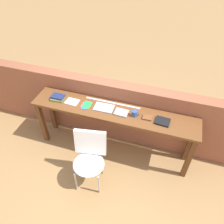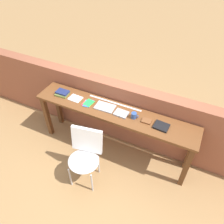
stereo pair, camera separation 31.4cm
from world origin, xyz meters
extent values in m
plane|color=#9E7547|center=(0.00, 0.00, 0.00)|extent=(40.00, 40.00, 0.00)
cube|color=#935138|center=(0.00, 0.64, 0.56)|extent=(6.00, 0.20, 1.12)
cube|color=brown|center=(0.00, 0.30, 0.86)|extent=(2.50, 0.44, 0.04)
cube|color=#5B341A|center=(-1.19, 0.14, 0.42)|extent=(0.07, 0.07, 0.84)
cube|color=#5B341A|center=(1.19, 0.14, 0.42)|extent=(0.07, 0.07, 0.84)
cube|color=#5B341A|center=(-1.19, 0.46, 0.42)|extent=(0.07, 0.07, 0.84)
cube|color=#5B341A|center=(1.19, 0.46, 0.42)|extent=(0.07, 0.07, 0.84)
ellipsoid|color=white|center=(-0.13, -0.40, 0.45)|extent=(0.51, 0.49, 0.08)
cube|color=white|center=(-0.17, -0.21, 0.69)|extent=(0.45, 0.18, 0.40)
cylinder|color=#B2B2B7|center=(-0.27, -0.58, 0.21)|extent=(0.02, 0.02, 0.41)
cylinder|color=#B2B2B7|center=(0.06, -0.52, 0.21)|extent=(0.02, 0.02, 0.41)
cylinder|color=#B2B2B7|center=(-0.32, -0.27, 0.21)|extent=(0.02, 0.02, 0.41)
cylinder|color=#B2B2B7|center=(0.00, -0.21, 0.21)|extent=(0.02, 0.02, 0.41)
cube|color=olive|center=(-0.90, 0.30, 0.89)|extent=(0.21, 0.18, 0.03)
cube|color=navy|center=(-0.90, 0.31, 0.92)|extent=(0.20, 0.13, 0.03)
cube|color=white|center=(-0.66, 0.30, 0.89)|extent=(0.20, 0.16, 0.01)
cube|color=yellow|center=(-0.41, 0.30, 0.88)|extent=(0.13, 0.18, 0.00)
cube|color=#E5334C|center=(-0.44, 0.28, 0.88)|extent=(0.13, 0.15, 0.00)
cube|color=#3399D8|center=(-0.42, 0.28, 0.89)|extent=(0.13, 0.17, 0.00)
cube|color=purple|center=(-0.41, 0.30, 0.89)|extent=(0.11, 0.17, 0.00)
cube|color=green|center=(-0.41, 0.29, 0.89)|extent=(0.14, 0.17, 0.00)
cube|color=#9E9EA3|center=(-0.15, 0.32, 0.89)|extent=(0.30, 0.20, 0.02)
cube|color=#9E9EA3|center=(0.13, 0.29, 0.89)|extent=(0.20, 0.16, 0.02)
cylinder|color=#2D4C8C|center=(0.32, 0.29, 0.93)|extent=(0.08, 0.08, 0.09)
torus|color=#2D4C8C|center=(0.36, 0.29, 0.93)|extent=(0.06, 0.01, 0.06)
cube|color=brown|center=(0.50, 0.30, 0.89)|extent=(0.13, 0.11, 0.02)
cube|color=black|center=(0.72, 0.29, 0.89)|extent=(0.21, 0.18, 0.03)
cube|color=silver|center=(-0.06, 0.47, 0.88)|extent=(0.86, 0.03, 0.00)
camera|label=1|loc=(0.71, -1.95, 3.02)|focal=35.00mm
camera|label=2|loc=(1.00, -1.84, 3.02)|focal=35.00mm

